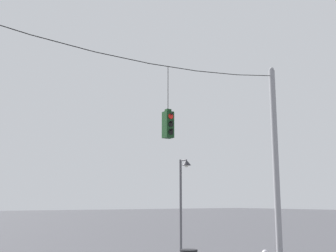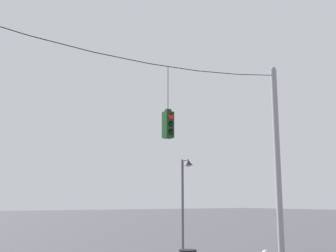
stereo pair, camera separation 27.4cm
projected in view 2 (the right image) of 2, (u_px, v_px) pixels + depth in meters
The scene contains 4 objects.
utility_pole_right at pixel (277, 159), 18.85m from camera, with size 0.27×0.27×8.62m.
span_wire at pixel (123, 52), 15.23m from camera, with size 15.64×0.03×0.70m.
traffic_light_near_right_pole at pixel (168, 124), 15.86m from camera, with size 0.34×0.58×2.79m.
street_lamp at pixel (185, 184), 20.49m from camera, with size 0.45×0.77×4.47m.
Camera 2 is at (-6.61, -12.68, 2.44)m, focal length 45.00 mm.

